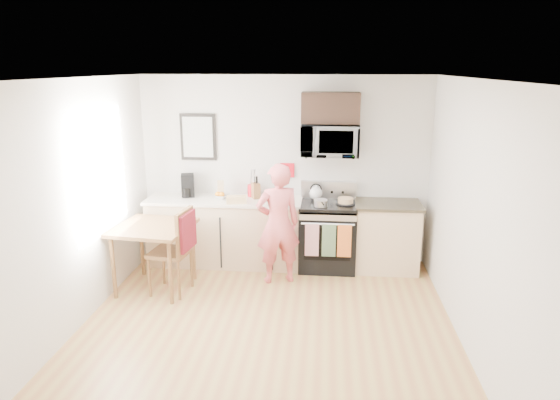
# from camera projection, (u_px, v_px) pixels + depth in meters

# --- Properties ---
(floor) EXTENTS (4.60, 4.60, 0.00)m
(floor) POSITION_uv_depth(u_px,v_px,m) (264.00, 339.00, 5.12)
(floor) COLOR #A56C3F
(floor) RESTS_ON ground
(back_wall) EXTENTS (4.00, 0.04, 2.60)m
(back_wall) POSITION_uv_depth(u_px,v_px,m) (284.00, 170.00, 6.99)
(back_wall) COLOR silver
(back_wall) RESTS_ON floor
(front_wall) EXTENTS (4.00, 0.04, 2.60)m
(front_wall) POSITION_uv_depth(u_px,v_px,m) (206.00, 350.00, 2.57)
(front_wall) COLOR silver
(front_wall) RESTS_ON floor
(left_wall) EXTENTS (0.04, 4.60, 2.60)m
(left_wall) POSITION_uv_depth(u_px,v_px,m) (64.00, 213.00, 4.96)
(left_wall) COLOR silver
(left_wall) RESTS_ON floor
(right_wall) EXTENTS (0.04, 4.60, 2.60)m
(right_wall) POSITION_uv_depth(u_px,v_px,m) (478.00, 224.00, 4.59)
(right_wall) COLOR silver
(right_wall) RESTS_ON floor
(ceiling) EXTENTS (4.00, 4.60, 0.04)m
(ceiling) POSITION_uv_depth(u_px,v_px,m) (262.00, 79.00, 4.44)
(ceiling) COLOR white
(ceiling) RESTS_ON back_wall
(window) EXTENTS (0.06, 1.40, 1.50)m
(window) POSITION_uv_depth(u_px,v_px,m) (100.00, 172.00, 5.66)
(window) COLOR silver
(window) RESTS_ON left_wall
(cabinet_left) EXTENTS (2.10, 0.60, 0.90)m
(cabinet_left) POSITION_uv_depth(u_px,v_px,m) (225.00, 232.00, 6.99)
(cabinet_left) COLOR #D7B88A
(cabinet_left) RESTS_ON floor
(countertop_left) EXTENTS (2.14, 0.64, 0.04)m
(countertop_left) POSITION_uv_depth(u_px,v_px,m) (224.00, 200.00, 6.87)
(countertop_left) COLOR silver
(countertop_left) RESTS_ON cabinet_left
(cabinet_right) EXTENTS (0.84, 0.60, 0.90)m
(cabinet_right) POSITION_uv_depth(u_px,v_px,m) (386.00, 237.00, 6.79)
(cabinet_right) COLOR #D7B88A
(cabinet_right) RESTS_ON floor
(countertop_right) EXTENTS (0.88, 0.64, 0.04)m
(countertop_right) POSITION_uv_depth(u_px,v_px,m) (388.00, 204.00, 6.67)
(countertop_right) COLOR black
(countertop_right) RESTS_ON cabinet_right
(range) EXTENTS (0.76, 0.70, 1.16)m
(range) POSITION_uv_depth(u_px,v_px,m) (327.00, 237.00, 6.84)
(range) COLOR black
(range) RESTS_ON floor
(microwave) EXTENTS (0.76, 0.51, 0.42)m
(microwave) POSITION_uv_depth(u_px,v_px,m) (330.00, 140.00, 6.60)
(microwave) COLOR silver
(microwave) RESTS_ON back_wall
(upper_cabinet) EXTENTS (0.76, 0.35, 0.40)m
(upper_cabinet) POSITION_uv_depth(u_px,v_px,m) (331.00, 108.00, 6.53)
(upper_cabinet) COLOR black
(upper_cabinet) RESTS_ON back_wall
(wall_art) EXTENTS (0.50, 0.04, 0.65)m
(wall_art) POSITION_uv_depth(u_px,v_px,m) (198.00, 137.00, 6.95)
(wall_art) COLOR black
(wall_art) RESTS_ON back_wall
(wall_trivet) EXTENTS (0.20, 0.02, 0.20)m
(wall_trivet) POSITION_uv_depth(u_px,v_px,m) (287.00, 170.00, 6.97)
(wall_trivet) COLOR red
(wall_trivet) RESTS_ON back_wall
(person) EXTENTS (0.66, 0.54, 1.56)m
(person) POSITION_uv_depth(u_px,v_px,m) (278.00, 224.00, 6.31)
(person) COLOR #DA3C3D
(person) RESTS_ON floor
(dining_table) EXTENTS (0.88, 0.88, 0.82)m
(dining_table) POSITION_uv_depth(u_px,v_px,m) (153.00, 233.00, 6.11)
(dining_table) COLOR brown
(dining_table) RESTS_ON floor
(chair) EXTENTS (0.55, 0.51, 1.07)m
(chair) POSITION_uv_depth(u_px,v_px,m) (181.00, 240.00, 5.99)
(chair) COLOR brown
(chair) RESTS_ON floor
(knife_block) EXTENTS (0.15, 0.16, 0.21)m
(knife_block) POSITION_uv_depth(u_px,v_px,m) (256.00, 191.00, 6.87)
(knife_block) COLOR brown
(knife_block) RESTS_ON countertop_left
(utensil_crock) EXTENTS (0.13, 0.13, 0.39)m
(utensil_crock) POSITION_uv_depth(u_px,v_px,m) (252.00, 185.00, 6.96)
(utensil_crock) COLOR red
(utensil_crock) RESTS_ON countertop_left
(fruit_bowl) EXTENTS (0.27, 0.27, 0.10)m
(fruit_bowl) POSITION_uv_depth(u_px,v_px,m) (221.00, 195.00, 6.90)
(fruit_bowl) COLOR white
(fruit_bowl) RESTS_ON countertop_left
(milk_carton) EXTENTS (0.11, 0.11, 0.24)m
(milk_carton) POSITION_uv_depth(u_px,v_px,m) (221.00, 189.00, 6.90)
(milk_carton) COLOR tan
(milk_carton) RESTS_ON countertop_left
(coffee_maker) EXTENTS (0.22, 0.28, 0.31)m
(coffee_maker) POSITION_uv_depth(u_px,v_px,m) (188.00, 186.00, 6.97)
(coffee_maker) COLOR black
(coffee_maker) RESTS_ON countertop_left
(bread_bag) EXTENTS (0.28, 0.18, 0.10)m
(bread_bag) POSITION_uv_depth(u_px,v_px,m) (236.00, 200.00, 6.64)
(bread_bag) COLOR tan
(bread_bag) RESTS_ON countertop_left
(cake) EXTENTS (0.25, 0.25, 0.08)m
(cake) POSITION_uv_depth(u_px,v_px,m) (345.00, 201.00, 6.66)
(cake) COLOR black
(cake) RESTS_ON range
(kettle) EXTENTS (0.18, 0.18, 0.23)m
(kettle) POSITION_uv_depth(u_px,v_px,m) (316.00, 193.00, 6.86)
(kettle) COLOR white
(kettle) RESTS_ON range
(pot) EXTENTS (0.18, 0.30, 0.09)m
(pot) POSITION_uv_depth(u_px,v_px,m) (321.00, 203.00, 6.54)
(pot) COLOR silver
(pot) RESTS_ON range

